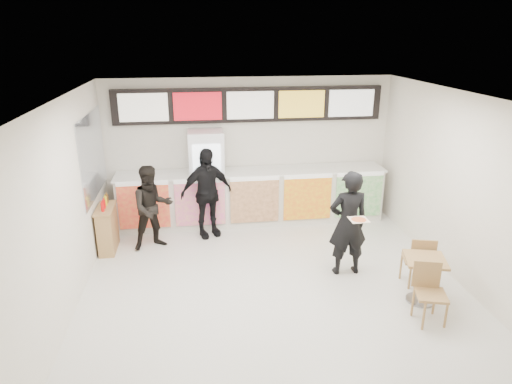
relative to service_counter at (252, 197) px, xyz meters
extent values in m
plane|color=beige|center=(0.00, -3.09, -0.57)|extent=(7.00, 7.00, 0.00)
plane|color=white|center=(0.00, -3.09, 2.43)|extent=(7.00, 7.00, 0.00)
plane|color=silver|center=(0.00, 0.41, 0.93)|extent=(6.00, 0.00, 6.00)
plane|color=silver|center=(-3.00, -3.09, 0.93)|extent=(0.00, 7.00, 7.00)
plane|color=silver|center=(3.00, -3.09, 0.93)|extent=(0.00, 7.00, 7.00)
cube|color=silver|center=(0.00, 0.01, -0.02)|extent=(5.50, 0.70, 1.10)
cube|color=silver|center=(0.00, 0.01, 0.55)|extent=(5.56, 0.76, 0.04)
cube|color=red|center=(-2.20, -0.37, 0.03)|extent=(0.99, 0.02, 0.90)
cube|color=#DF319E|center=(-1.10, -0.37, 0.03)|extent=(0.99, 0.02, 0.90)
cube|color=brown|center=(0.00, -0.37, 0.03)|extent=(0.99, 0.02, 0.90)
cube|color=yellow|center=(1.10, -0.37, 0.03)|extent=(0.99, 0.02, 0.90)
cube|color=#238C2D|center=(2.20, -0.37, 0.03)|extent=(0.99, 0.02, 0.90)
cube|color=black|center=(0.00, 0.33, 1.88)|extent=(5.50, 0.12, 0.70)
cube|color=silver|center=(-2.12, 0.26, 1.88)|extent=(0.95, 0.02, 0.55)
cube|color=red|center=(-1.06, 0.26, 1.88)|extent=(0.95, 0.02, 0.55)
cube|color=silver|center=(0.00, 0.26, 1.88)|extent=(0.95, 0.02, 0.55)
cube|color=yellow|center=(1.06, 0.26, 1.88)|extent=(0.95, 0.02, 0.55)
cube|color=white|center=(2.12, 0.26, 1.88)|extent=(0.95, 0.02, 0.55)
cube|color=white|center=(-0.93, 0.03, 0.43)|extent=(0.70, 0.65, 2.00)
cube|color=white|center=(-0.93, -0.31, 0.48)|extent=(0.54, 0.02, 1.50)
cylinder|color=#228F1A|center=(-1.14, -0.27, -0.12)|extent=(0.07, 0.07, 0.22)
cylinder|color=orange|center=(-1.00, -0.27, -0.12)|extent=(0.07, 0.07, 0.22)
cylinder|color=red|center=(-0.86, -0.27, -0.12)|extent=(0.07, 0.07, 0.22)
cylinder|color=#186EB5|center=(-0.72, -0.27, -0.12)|extent=(0.07, 0.07, 0.22)
cylinder|color=orange|center=(-1.14, -0.27, 0.26)|extent=(0.07, 0.07, 0.22)
cylinder|color=red|center=(-1.00, -0.27, 0.26)|extent=(0.07, 0.07, 0.22)
cylinder|color=#186EB5|center=(-0.86, -0.27, 0.26)|extent=(0.07, 0.07, 0.22)
cylinder|color=#228F1A|center=(-0.72, -0.27, 0.26)|extent=(0.07, 0.07, 0.22)
cylinder|color=red|center=(-1.14, -0.27, 0.64)|extent=(0.07, 0.07, 0.22)
cylinder|color=#186EB5|center=(-1.00, -0.27, 0.64)|extent=(0.07, 0.07, 0.22)
cylinder|color=#228F1A|center=(-0.86, -0.27, 0.64)|extent=(0.07, 0.07, 0.22)
cylinder|color=orange|center=(-0.72, -0.27, 0.64)|extent=(0.07, 0.07, 0.22)
cylinder|color=#186EB5|center=(-1.14, -0.27, 1.02)|extent=(0.07, 0.07, 0.22)
cylinder|color=#228F1A|center=(-1.00, -0.27, 1.02)|extent=(0.07, 0.07, 0.22)
cylinder|color=orange|center=(-0.86, -0.27, 1.02)|extent=(0.07, 0.07, 0.22)
cylinder|color=red|center=(-0.72, -0.27, 1.02)|extent=(0.07, 0.07, 0.22)
cube|color=#B2B7BF|center=(-2.99, -0.64, 1.18)|extent=(0.01, 2.00, 1.50)
imported|color=black|center=(1.27, -2.36, 0.32)|extent=(0.67, 0.45, 1.79)
imported|color=black|center=(-1.98, -0.94, 0.22)|extent=(0.93, 0.83, 1.59)
imported|color=black|center=(-0.97, -0.54, 0.32)|extent=(1.13, 0.77, 1.79)
cube|color=beige|center=(1.27, -2.81, 0.58)|extent=(0.28, 0.28, 0.01)
cone|color=#CC7233|center=(1.27, -2.81, 0.59)|extent=(0.36, 0.36, 0.02)
cube|color=#A17C49|center=(2.13, -3.37, 0.13)|extent=(0.71, 0.71, 0.04)
cylinder|color=gray|center=(2.13, -3.37, -0.23)|extent=(0.08, 0.08, 0.69)
cylinder|color=gray|center=(2.13, -3.37, -0.56)|extent=(0.42, 0.42, 0.03)
cube|color=#A17C49|center=(1.99, -3.87, -0.14)|extent=(0.50, 0.50, 0.04)
cube|color=#A17C49|center=(1.99, -3.69, 0.08)|extent=(0.38, 0.13, 0.40)
cube|color=#A17C49|center=(2.27, -2.86, -0.14)|extent=(0.50, 0.50, 0.04)
cube|color=#A17C49|center=(2.27, -3.04, 0.08)|extent=(0.38, 0.13, 0.40)
cube|color=#A17C49|center=(-2.82, -0.94, -0.17)|extent=(0.27, 0.72, 0.81)
cube|color=#A17C49|center=(-2.82, -0.94, 0.26)|extent=(0.31, 0.76, 0.04)
cylinder|color=red|center=(-2.82, -1.14, 0.36)|extent=(0.05, 0.05, 0.16)
cylinder|color=red|center=(-2.82, -0.99, 0.36)|extent=(0.05, 0.05, 0.16)
cylinder|color=yellow|center=(-2.82, -0.84, 0.36)|extent=(0.05, 0.05, 0.16)
cylinder|color=brown|center=(-2.82, -0.69, 0.36)|extent=(0.05, 0.05, 0.16)
camera|label=1|loc=(-1.16, -8.95, 3.29)|focal=32.00mm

